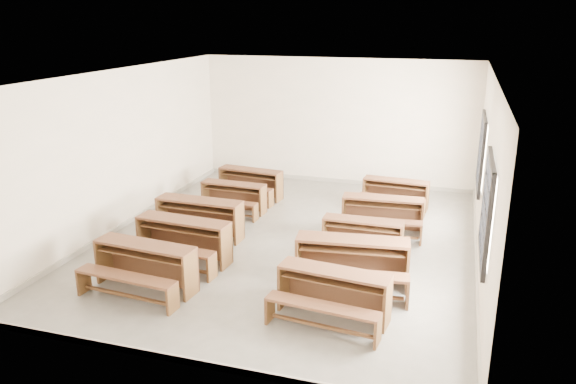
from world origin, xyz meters
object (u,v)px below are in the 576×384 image
(desk_set_5, at_px, (333,291))
(desk_set_6, at_px, (352,260))
(desk_set_9, at_px, (395,192))
(desk_set_0, at_px, (144,263))
(desk_set_2, at_px, (198,216))
(desk_set_3, at_px, (233,195))
(desk_set_7, at_px, (362,234))
(desk_set_4, at_px, (250,181))
(desk_set_8, at_px, (382,212))
(desk_set_1, at_px, (182,237))

(desk_set_5, distance_m, desk_set_6, 1.05)
(desk_set_6, distance_m, desk_set_9, 4.14)
(desk_set_6, xyz_separation_m, desk_set_9, (0.20, 4.13, -0.09))
(desk_set_6, bearing_deg, desk_set_5, -100.87)
(desk_set_0, relative_size, desk_set_9, 1.16)
(desk_set_2, distance_m, desk_set_3, 1.63)
(desk_set_0, bearing_deg, desk_set_3, 96.29)
(desk_set_5, relative_size, desk_set_7, 1.17)
(desk_set_4, distance_m, desk_set_8, 3.59)
(desk_set_0, distance_m, desk_set_7, 3.89)
(desk_set_2, distance_m, desk_set_9, 4.55)
(desk_set_7, bearing_deg, desk_set_0, -141.98)
(desk_set_3, xyz_separation_m, desk_set_6, (3.21, -2.81, 0.09))
(desk_set_9, bearing_deg, desk_set_3, -154.60)
(desk_set_7, bearing_deg, desk_set_1, -157.33)
(desk_set_4, xyz_separation_m, desk_set_8, (3.34, -1.32, 0.01))
(desk_set_4, height_order, desk_set_5, desk_set_5)
(desk_set_2, bearing_deg, desk_set_9, 42.14)
(desk_set_7, xyz_separation_m, desk_set_9, (0.27, 2.79, 0.00))
(desk_set_0, distance_m, desk_set_9, 6.16)
(desk_set_2, bearing_deg, desk_set_7, 4.54)
(desk_set_0, relative_size, desk_set_8, 1.06)
(desk_set_2, relative_size, desk_set_7, 1.20)
(desk_set_1, xyz_separation_m, desk_set_5, (2.98, -1.15, -0.03))
(desk_set_2, xyz_separation_m, desk_set_6, (3.26, -1.18, 0.02))
(desk_set_0, height_order, desk_set_1, desk_set_1)
(desk_set_1, relative_size, desk_set_7, 1.22)
(desk_set_8, bearing_deg, desk_set_2, -161.59)
(desk_set_5, height_order, desk_set_7, desk_set_5)
(desk_set_3, bearing_deg, desk_set_4, 92.63)
(desk_set_1, bearing_deg, desk_set_8, 41.67)
(desk_set_0, height_order, desk_set_7, desk_set_0)
(desk_set_5, height_order, desk_set_8, desk_set_5)
(desk_set_5, height_order, desk_set_9, desk_set_5)
(desk_set_3, distance_m, desk_set_4, 1.05)
(desk_set_0, xyz_separation_m, desk_set_6, (3.13, 1.05, 0.03))
(desk_set_1, bearing_deg, desk_set_6, 2.26)
(desk_set_1, distance_m, desk_set_4, 3.78)
(desk_set_0, distance_m, desk_set_2, 2.24)
(desk_set_5, relative_size, desk_set_6, 0.90)
(desk_set_0, bearing_deg, desk_set_9, 62.35)
(desk_set_4, bearing_deg, desk_set_1, -80.63)
(desk_set_1, relative_size, desk_set_6, 0.94)
(desk_set_4, bearing_deg, desk_set_3, -83.08)
(desk_set_4, height_order, desk_set_8, desk_set_8)
(desk_set_4, bearing_deg, desk_set_9, 11.32)
(desk_set_1, distance_m, desk_set_7, 3.23)
(desk_set_7, bearing_deg, desk_set_4, 141.28)
(desk_set_3, bearing_deg, desk_set_6, -38.60)
(desk_set_0, relative_size, desk_set_5, 1.03)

